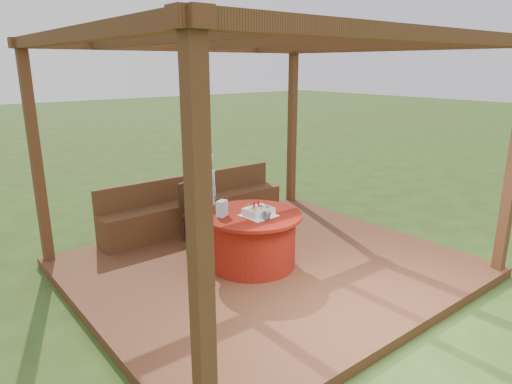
# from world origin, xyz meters

# --- Properties ---
(ground) EXTENTS (60.00, 60.00, 0.00)m
(ground) POSITION_xyz_m (0.00, 0.00, 0.00)
(ground) COLOR #2A4416
(ground) RESTS_ON ground
(deck) EXTENTS (4.50, 4.00, 0.12)m
(deck) POSITION_xyz_m (0.00, 0.00, 0.06)
(deck) COLOR brown
(deck) RESTS_ON ground
(pergola) EXTENTS (4.50, 4.00, 2.72)m
(pergola) POSITION_xyz_m (0.00, 0.00, 2.41)
(pergola) COLOR brown
(pergola) RESTS_ON deck
(bench) EXTENTS (3.00, 0.42, 0.80)m
(bench) POSITION_xyz_m (0.00, 1.72, 0.38)
(bench) COLOR brown
(bench) RESTS_ON deck
(table) EXTENTS (1.21, 1.21, 0.67)m
(table) POSITION_xyz_m (-0.18, 0.09, 0.46)
(table) COLOR maroon
(table) RESTS_ON deck
(chair) EXTENTS (0.52, 0.52, 0.84)m
(chair) POSITION_xyz_m (-0.27, 1.32, 0.57)
(chair) COLOR #331D10
(chair) RESTS_ON deck
(elderly_woman) EXTENTS (0.51, 0.37, 1.35)m
(elderly_woman) POSITION_xyz_m (-0.26, 1.04, 0.80)
(elderly_woman) COLOR #ABD8FF
(elderly_woman) RESTS_ON deck
(birthday_cake) EXTENTS (0.39, 0.39, 0.17)m
(birthday_cake) POSITION_xyz_m (-0.17, -0.01, 0.84)
(birthday_cake) COLOR white
(birthday_cake) RESTS_ON table
(gift_bag) EXTENTS (0.16, 0.13, 0.19)m
(gift_bag) POSITION_xyz_m (-0.52, 0.25, 0.89)
(gift_bag) COLOR #E997CC
(gift_bag) RESTS_ON table
(drinking_glass) EXTENTS (0.10, 0.10, 0.09)m
(drinking_glass) POSITION_xyz_m (-0.20, -0.20, 0.84)
(drinking_glass) COLOR white
(drinking_glass) RESTS_ON table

